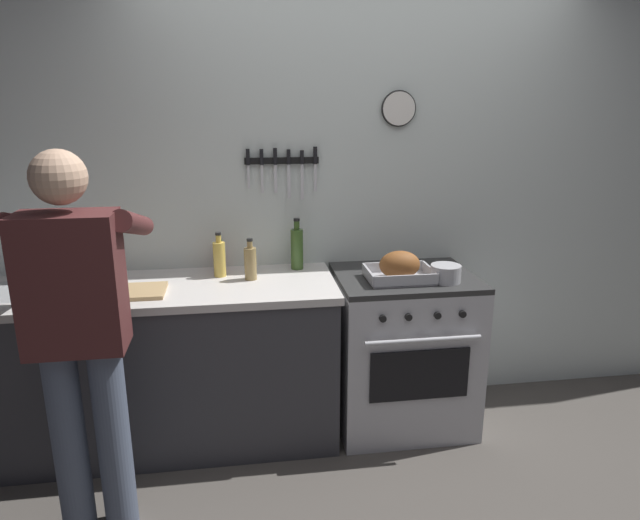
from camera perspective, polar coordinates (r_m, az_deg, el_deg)
name	(u,v)px	position (r m, az deg, el deg)	size (l,w,h in m)	color
wall_back	(355,193)	(3.35, 3.51, 6.73)	(6.00, 0.13, 2.60)	silver
counter_block	(145,365)	(3.23, -17.23, -10.08)	(2.03, 0.65, 0.90)	#38383D
stove	(402,350)	(3.31, 8.33, -8.95)	(0.76, 0.67, 0.90)	#BCBCC1
person_cook	(79,326)	(2.49, -23.18, -6.12)	(0.51, 0.63, 1.66)	#4C566B
roasting_pan	(400,268)	(3.03, 8.04, -0.78)	(0.35, 0.26, 0.16)	#B7B7BC
saucepan	(446,273)	(3.06, 12.57, -1.32)	(0.16, 0.16, 0.09)	#B7B7BC
cutting_board	(128,292)	(2.97, -18.78, -3.07)	(0.36, 0.24, 0.02)	tan
bottle_cooking_oil	(219,258)	(3.11, -10.13, 0.19)	(0.07, 0.07, 0.25)	gold
bottle_vinegar	(250,263)	(3.04, -7.04, -0.26)	(0.07, 0.07, 0.23)	#997F4C
bottle_hot_sauce	(221,258)	(3.22, -9.98, 0.20)	(0.05, 0.05, 0.18)	red
bottle_soy_sauce	(94,268)	(3.18, -21.83, -0.74)	(0.06, 0.06, 0.20)	black
bottle_olive_oil	(297,248)	(3.20, -2.35, 1.23)	(0.07, 0.07, 0.29)	#385623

